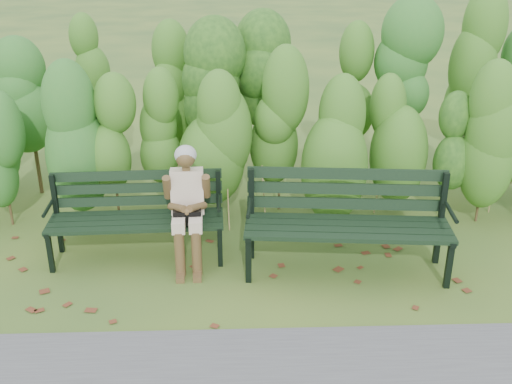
{
  "coord_description": "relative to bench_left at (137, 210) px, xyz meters",
  "views": [
    {
      "loc": [
        -0.2,
        -5.24,
        3.18
      ],
      "look_at": [
        0.0,
        0.35,
        0.75
      ],
      "focal_mm": 42.0,
      "sensor_mm": 36.0,
      "label": 1
    }
  ],
  "objects": [
    {
      "name": "hedge_band",
      "position": [
        1.24,
        1.42,
        0.73
      ],
      "size": [
        11.04,
        1.67,
        2.42
      ],
      "color": "#47381E",
      "rests_on": "ground"
    },
    {
      "name": "bench_left",
      "position": [
        0.0,
        0.0,
        0.0
      ],
      "size": [
        1.81,
        0.65,
        0.89
      ],
      "color": "black",
      "rests_on": "ground"
    },
    {
      "name": "seated_woman",
      "position": [
        0.54,
        -0.16,
        0.18
      ],
      "size": [
        0.48,
        0.7,
        1.24
      ],
      "color": "beige",
      "rests_on": "ground"
    },
    {
      "name": "leaf_litter",
      "position": [
        0.82,
        -0.51,
        -0.52
      ],
      "size": [
        5.91,
        2.24,
        0.01
      ],
      "color": "brown",
      "rests_on": "ground"
    },
    {
      "name": "ground",
      "position": [
        1.24,
        -0.44,
        -0.53
      ],
      "size": [
        80.0,
        80.0,
        0.0
      ],
      "primitive_type": "plane",
      "color": "#2D4B21"
    },
    {
      "name": "bench_right",
      "position": [
        2.14,
        -0.33,
        0.07
      ],
      "size": [
        2.07,
        0.84,
        1.01
      ],
      "color": "black",
      "rests_on": "ground"
    }
  ]
}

